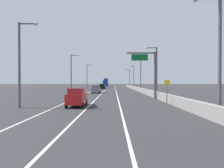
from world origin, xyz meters
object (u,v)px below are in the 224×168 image
object	(u,v)px
car_white_2	(97,86)
box_truck	(106,83)
car_gray_4	(96,89)
overhead_sign_gantry	(150,69)
lamp_post_left_far	(88,75)
car_green_0	(103,86)
lamp_post_left_near	(22,58)
speed_advisory_sign	(167,90)
lamp_post_right_near	(216,48)
car_black_1	(102,86)
lamp_post_left_mid	(72,71)
lamp_post_right_second	(155,68)
lamp_post_right_third	(140,73)
lamp_post_right_fourth	(133,75)
lamp_post_right_fifth	(129,77)
car_red_3	(77,97)

from	to	relation	value
car_white_2	box_truck	size ratio (longest dim) A/B	0.52
car_gray_4	overhead_sign_gantry	bearing A→B (deg)	-58.05
overhead_sign_gantry	car_gray_4	distance (m)	19.48
car_gray_4	box_truck	size ratio (longest dim) A/B	0.49
lamp_post_left_far	car_green_0	distance (m)	10.21
lamp_post_left_near	speed_advisory_sign	bearing A→B (deg)	8.00
speed_advisory_sign	lamp_post_right_near	bearing A→B (deg)	-80.69
car_green_0	car_black_1	size ratio (longest dim) A/B	1.17
overhead_sign_gantry	lamp_post_left_mid	xyz separation A→B (m)	(-15.56, 14.74, 0.58)
lamp_post_right_second	car_green_0	world-z (taller)	lamp_post_right_second
lamp_post_right_third	lamp_post_right_near	bearing A→B (deg)	-89.93
lamp_post_right_fourth	lamp_post_left_far	xyz separation A→B (m)	(-17.18, -6.39, 0.00)
lamp_post_right_second	car_white_2	bearing A→B (deg)	106.16
lamp_post_right_fifth	lamp_post_left_near	world-z (taller)	same
lamp_post_right_third	lamp_post_right_fifth	bearing A→B (deg)	89.78
lamp_post_left_near	car_gray_4	distance (m)	27.17
lamp_post_right_fifth	car_black_1	distance (m)	28.50
speed_advisory_sign	car_black_1	size ratio (longest dim) A/B	0.73
lamp_post_right_third	lamp_post_left_far	xyz separation A→B (m)	(-17.04, 14.26, 0.00)
lamp_post_left_far	car_black_1	bearing A→B (deg)	17.20
lamp_post_right_third	car_black_1	world-z (taller)	lamp_post_right_third
lamp_post_right_near	lamp_post_right_second	size ratio (longest dim) A/B	1.00
lamp_post_left_near	car_red_3	world-z (taller)	lamp_post_left_near
car_green_0	car_black_1	bearing A→B (deg)	-89.69
overhead_sign_gantry	car_gray_4	size ratio (longest dim) A/B	1.79
lamp_post_right_fifth	car_gray_4	size ratio (longest dim) A/B	2.19
car_green_0	car_gray_4	xyz separation A→B (m)	(0.11, -31.02, 0.00)
lamp_post_left_far	car_red_3	size ratio (longest dim) A/B	2.15
lamp_post_right_near	lamp_post_right_fifth	size ratio (longest dim) A/B	1.00
car_gray_4	lamp_post_right_fourth	bearing A→B (deg)	67.99
lamp_post_left_mid	box_truck	bearing A→B (deg)	83.84
speed_advisory_sign	car_gray_4	distance (m)	26.22
lamp_post_left_near	lamp_post_right_near	bearing A→B (deg)	-19.03
car_black_1	car_gray_4	size ratio (longest dim) A/B	0.98
lamp_post_right_third	car_black_1	distance (m)	20.29
lamp_post_left_mid	box_truck	size ratio (longest dim) A/B	1.06
car_black_1	lamp_post_right_third	bearing A→B (deg)	-53.02
overhead_sign_gantry	lamp_post_right_second	xyz separation A→B (m)	(1.73, 4.61, 0.58)
lamp_post_right_near	car_green_0	world-z (taller)	lamp_post_right_near
car_gray_4	box_truck	bearing A→B (deg)	89.75
lamp_post_left_far	car_red_3	world-z (taller)	lamp_post_left_far
car_green_0	car_white_2	xyz separation A→B (m)	(-2.92, 8.70, 0.08)
lamp_post_right_third	car_green_0	xyz separation A→B (m)	(-11.96, 21.98, -4.35)
lamp_post_right_fourth	car_white_2	distance (m)	18.57
lamp_post_right_second	lamp_post_right_fifth	distance (m)	61.94
lamp_post_right_fourth	car_white_2	bearing A→B (deg)	146.29
lamp_post_right_fourth	car_green_0	bearing A→B (deg)	173.74
lamp_post_right_near	overhead_sign_gantry	bearing A→B (deg)	96.39
lamp_post_right_near	car_red_3	size ratio (longest dim) A/B	2.15
lamp_post_left_mid	lamp_post_left_far	world-z (taller)	same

